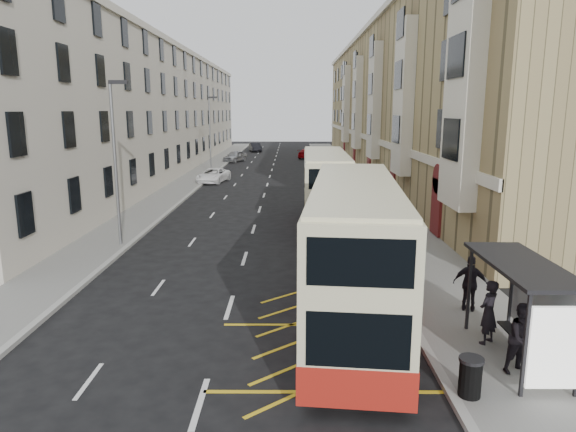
{
  "coord_description": "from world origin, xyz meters",
  "views": [
    {
      "loc": [
        2.13,
        -12.9,
        6.76
      ],
      "look_at": [
        2.04,
        7.11,
        2.62
      ],
      "focal_mm": 32.0,
      "sensor_mm": 36.0,
      "label": 1
    }
  ],
  "objects_px": {
    "street_lamp_near": "(116,155)",
    "white_van": "(213,175)",
    "pedestrian_far": "(470,284)",
    "car_silver": "(235,156)",
    "double_decker_rear": "(325,189)",
    "car_red": "(308,153)",
    "street_lamp_far": "(210,130)",
    "pedestrian_near": "(488,312)",
    "litter_bin": "(470,376)",
    "bus_shelter": "(532,294)",
    "car_dark": "(255,147)",
    "pedestrian_mid": "(523,338)",
    "double_decker_front": "(354,252)"
  },
  "relations": [
    {
      "from": "street_lamp_far",
      "to": "double_decker_rear",
      "type": "bearing_deg",
      "value": -67.06
    },
    {
      "from": "street_lamp_near",
      "to": "white_van",
      "type": "height_order",
      "value": "street_lamp_near"
    },
    {
      "from": "pedestrian_far",
      "to": "car_silver",
      "type": "distance_m",
      "value": 53.48
    },
    {
      "from": "pedestrian_mid",
      "to": "car_red",
      "type": "relative_size",
      "value": 0.39
    },
    {
      "from": "street_lamp_far",
      "to": "litter_bin",
      "type": "bearing_deg",
      "value": -73.86
    },
    {
      "from": "double_decker_rear",
      "to": "double_decker_front",
      "type": "bearing_deg",
      "value": -88.69
    },
    {
      "from": "double_decker_rear",
      "to": "car_dark",
      "type": "xyz_separation_m",
      "value": [
        -7.87,
        55.04,
        -1.47
      ]
    },
    {
      "from": "pedestrian_mid",
      "to": "pedestrian_far",
      "type": "height_order",
      "value": "pedestrian_far"
    },
    {
      "from": "street_lamp_far",
      "to": "car_red",
      "type": "xyz_separation_m",
      "value": [
        10.99,
        18.34,
        -3.95
      ]
    },
    {
      "from": "street_lamp_near",
      "to": "pedestrian_near",
      "type": "bearing_deg",
      "value": -38.06
    },
    {
      "from": "litter_bin",
      "to": "pedestrian_near",
      "type": "xyz_separation_m",
      "value": [
        1.45,
        2.81,
        0.45
      ]
    },
    {
      "from": "car_red",
      "to": "street_lamp_far",
      "type": "bearing_deg",
      "value": 77.92
    },
    {
      "from": "street_lamp_far",
      "to": "litter_bin",
      "type": "distance_m",
      "value": 45.87
    },
    {
      "from": "bus_shelter",
      "to": "car_red",
      "type": "bearing_deg",
      "value": 93.49
    },
    {
      "from": "double_decker_rear",
      "to": "pedestrian_far",
      "type": "distance_m",
      "value": 14.29
    },
    {
      "from": "street_lamp_far",
      "to": "double_decker_rear",
      "type": "distance_m",
      "value": 27.17
    },
    {
      "from": "bus_shelter",
      "to": "white_van",
      "type": "xyz_separation_m",
      "value": [
        -13.54,
        35.91,
        -1.48
      ]
    },
    {
      "from": "white_van",
      "to": "pedestrian_near",
      "type": "bearing_deg",
      "value": -58.23
    },
    {
      "from": "double_decker_front",
      "to": "double_decker_rear",
      "type": "xyz_separation_m",
      "value": [
        0.04,
        14.19,
        -0.13
      ]
    },
    {
      "from": "car_red",
      "to": "litter_bin",
      "type": "bearing_deg",
      "value": 110.42
    },
    {
      "from": "pedestrian_mid",
      "to": "pedestrian_far",
      "type": "xyz_separation_m",
      "value": [
        0.09,
        4.15,
        0.02
      ]
    },
    {
      "from": "pedestrian_far",
      "to": "pedestrian_near",
      "type": "bearing_deg",
      "value": 105.04
    },
    {
      "from": "white_van",
      "to": "car_silver",
      "type": "bearing_deg",
      "value": 101.17
    },
    {
      "from": "double_decker_front",
      "to": "white_van",
      "type": "xyz_separation_m",
      "value": [
        -9.36,
        32.63,
        -1.67
      ]
    },
    {
      "from": "pedestrian_far",
      "to": "car_silver",
      "type": "xyz_separation_m",
      "value": [
        -13.34,
        51.79,
        -0.35
      ]
    },
    {
      "from": "litter_bin",
      "to": "pedestrian_mid",
      "type": "xyz_separation_m",
      "value": [
        1.7,
        1.13,
        0.43
      ]
    },
    {
      "from": "car_dark",
      "to": "car_red",
      "type": "xyz_separation_m",
      "value": [
        8.31,
        -11.78,
        -0.05
      ]
    },
    {
      "from": "litter_bin",
      "to": "double_decker_rear",
      "type": "bearing_deg",
      "value": 96.47
    },
    {
      "from": "double_decker_rear",
      "to": "litter_bin",
      "type": "distance_m",
      "value": 19.16
    },
    {
      "from": "double_decker_front",
      "to": "car_silver",
      "type": "relative_size",
      "value": 2.69
    },
    {
      "from": "car_silver",
      "to": "pedestrian_near",
      "type": "bearing_deg",
      "value": -54.67
    },
    {
      "from": "street_lamp_near",
      "to": "litter_bin",
      "type": "relative_size",
      "value": 8.3
    },
    {
      "from": "street_lamp_near",
      "to": "pedestrian_near",
      "type": "height_order",
      "value": "street_lamp_near"
    },
    {
      "from": "street_lamp_near",
      "to": "car_dark",
      "type": "xyz_separation_m",
      "value": [
        2.68,
        60.12,
        -3.9
      ]
    },
    {
      "from": "double_decker_rear",
      "to": "pedestrian_near",
      "type": "height_order",
      "value": "double_decker_rear"
    },
    {
      "from": "pedestrian_far",
      "to": "car_red",
      "type": "bearing_deg",
      "value": -63.72
    },
    {
      "from": "street_lamp_far",
      "to": "litter_bin",
      "type": "xyz_separation_m",
      "value": [
        12.7,
        -43.89,
        -3.99
      ]
    },
    {
      "from": "car_silver",
      "to": "car_red",
      "type": "relative_size",
      "value": 0.92
    },
    {
      "from": "street_lamp_far",
      "to": "double_decker_rear",
      "type": "height_order",
      "value": "street_lamp_far"
    },
    {
      "from": "street_lamp_near",
      "to": "car_red",
      "type": "bearing_deg",
      "value": 77.2
    },
    {
      "from": "pedestrian_mid",
      "to": "white_van",
      "type": "xyz_separation_m",
      "value": [
        -13.25,
        36.28,
        -0.42
      ]
    },
    {
      "from": "street_lamp_far",
      "to": "pedestrian_mid",
      "type": "height_order",
      "value": "street_lamp_far"
    },
    {
      "from": "street_lamp_far",
      "to": "car_red",
      "type": "relative_size",
      "value": 1.68
    },
    {
      "from": "street_lamp_far",
      "to": "car_dark",
      "type": "xyz_separation_m",
      "value": [
        2.68,
        30.12,
        -3.9
      ]
    },
    {
      "from": "double_decker_rear",
      "to": "car_silver",
      "type": "xyz_separation_m",
      "value": [
        -9.4,
        38.09,
        -1.46
      ]
    },
    {
      "from": "litter_bin",
      "to": "car_dark",
      "type": "xyz_separation_m",
      "value": [
        -10.02,
        74.01,
        0.09
      ]
    },
    {
      "from": "double_decker_rear",
      "to": "pedestrian_far",
      "type": "height_order",
      "value": "double_decker_rear"
    },
    {
      "from": "pedestrian_far",
      "to": "car_red",
      "type": "xyz_separation_m",
      "value": [
        -3.5,
        56.96,
        -0.41
      ]
    },
    {
      "from": "double_decker_front",
      "to": "double_decker_rear",
      "type": "bearing_deg",
      "value": 95.8
    },
    {
      "from": "double_decker_front",
      "to": "pedestrian_near",
      "type": "distance_m",
      "value": 4.32
    }
  ]
}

